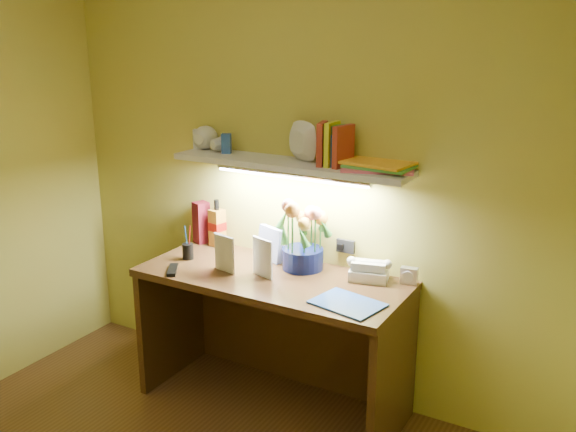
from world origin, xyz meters
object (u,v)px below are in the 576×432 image
at_px(flower_bouquet, 303,234).
at_px(telephone, 369,269).
at_px(whisky_bottle, 217,223).
at_px(desk_clock, 409,276).
at_px(desk, 272,341).

bearing_deg(flower_bouquet, telephone, 4.01).
distance_m(flower_bouquet, whisky_bottle, 0.61).
xyz_separation_m(desk_clock, whisky_bottle, (-1.17, 0.00, 0.10)).
xyz_separation_m(flower_bouquet, desk_clock, (0.56, 0.08, -0.15)).
height_order(desk, telephone, telephone).
bearing_deg(telephone, whisky_bottle, 162.86).
distance_m(desk_clock, whisky_bottle, 1.17).
relative_size(flower_bouquet, desk_clock, 4.58).
bearing_deg(desk_clock, telephone, -174.55).
relative_size(desk, whisky_bottle, 5.06).
relative_size(desk, desk_clock, 16.71).
relative_size(flower_bouquet, whisky_bottle, 1.39).
height_order(desk_clock, whisky_bottle, whisky_bottle).
distance_m(flower_bouquet, telephone, 0.39).
distance_m(desk, desk_clock, 0.81).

